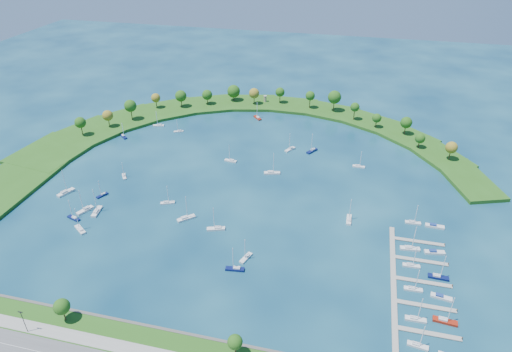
% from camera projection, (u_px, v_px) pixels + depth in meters
% --- Properties ---
extents(ground, '(700.00, 700.00, 0.00)m').
position_uv_depth(ground, '(245.00, 186.00, 246.08)').
color(ground, '#072944').
rests_on(ground, ground).
extents(breakwater, '(286.74, 247.64, 2.00)m').
position_uv_depth(breakwater, '(196.00, 137.00, 295.41)').
color(breakwater, '#245115').
rests_on(breakwater, ground).
extents(breakwater_trees, '(238.76, 93.81, 15.61)m').
position_uv_depth(breakwater_trees, '(254.00, 104.00, 319.70)').
color(breakwater_trees, '#382314').
rests_on(breakwater_trees, breakwater).
extents(harbor_tower, '(2.60, 2.60, 4.74)m').
position_uv_depth(harbor_tower, '(265.00, 99.00, 345.37)').
color(harbor_tower, gray).
rests_on(harbor_tower, breakwater).
extents(dock_system, '(24.28, 82.00, 1.60)m').
position_uv_depth(dock_system, '(413.00, 292.00, 177.99)').
color(dock_system, gray).
rests_on(dock_system, ground).
extents(moored_boat_0, '(4.53, 7.80, 11.08)m').
position_uv_depth(moored_boat_0, '(246.00, 257.00, 194.67)').
color(moored_boat_0, silver).
rests_on(moored_boat_0, ground).
extents(moored_boat_1, '(7.87, 4.03, 11.14)m').
position_uv_depth(moored_boat_1, '(159.00, 125.00, 312.16)').
color(moored_boat_1, silver).
rests_on(moored_boat_1, ground).
extents(moored_boat_2, '(7.67, 2.93, 11.00)m').
position_uv_depth(moored_boat_2, '(231.00, 160.00, 268.90)').
color(moored_boat_2, silver).
rests_on(moored_boat_2, ground).
extents(moored_boat_3, '(7.50, 4.75, 10.71)m').
position_uv_depth(moored_boat_3, '(167.00, 202.00, 230.76)').
color(moored_boat_3, silver).
rests_on(moored_boat_3, ground).
extents(moored_boat_4, '(4.67, 6.69, 9.68)m').
position_uv_depth(moored_boat_4, '(102.00, 195.00, 236.89)').
color(moored_boat_4, '#0B1345').
rests_on(moored_boat_4, ground).
extents(moored_boat_5, '(6.22, 9.90, 14.13)m').
position_uv_depth(moored_boat_5, '(66.00, 192.00, 238.82)').
color(moored_boat_5, silver).
rests_on(moored_boat_5, ground).
extents(moored_boat_6, '(7.75, 4.30, 10.99)m').
position_uv_depth(moored_boat_6, '(74.00, 218.00, 219.41)').
color(moored_boat_6, '#0B1345').
rests_on(moored_boat_6, ground).
extents(moored_boat_7, '(7.14, 2.18, 10.42)m').
position_uv_depth(moored_boat_7, '(359.00, 166.00, 263.04)').
color(moored_boat_7, silver).
rests_on(moored_boat_7, ground).
extents(moored_boat_8, '(5.95, 9.13, 13.07)m').
position_uv_depth(moored_boat_8, '(85.00, 210.00, 225.05)').
color(moored_boat_8, silver).
rests_on(moored_boat_8, ground).
extents(moored_boat_9, '(9.01, 5.12, 12.78)m').
position_uv_depth(moored_boat_9, '(216.00, 228.00, 212.13)').
color(moored_boat_9, silver).
rests_on(moored_boat_9, ground).
extents(moored_boat_10, '(9.59, 4.97, 13.57)m').
position_uv_depth(moored_boat_10, '(272.00, 172.00, 256.43)').
color(moored_boat_10, silver).
rests_on(moored_boat_10, ground).
extents(moored_boat_11, '(6.85, 6.35, 10.74)m').
position_uv_depth(moored_boat_11, '(124.00, 136.00, 297.09)').
color(moored_boat_11, '#0B1345').
rests_on(moored_boat_11, ground).
extents(moored_boat_12, '(7.35, 7.64, 12.18)m').
position_uv_depth(moored_boat_12, '(258.00, 117.00, 323.29)').
color(moored_boat_12, maroon).
rests_on(moored_boat_12, ground).
extents(moored_boat_13, '(8.26, 3.22, 11.83)m').
position_uv_depth(moored_boat_13, '(235.00, 268.00, 188.63)').
color(moored_boat_13, '#0B1345').
rests_on(moored_boat_13, ground).
extents(moored_boat_14, '(6.07, 8.02, 11.78)m').
position_uv_depth(moored_boat_14, '(290.00, 149.00, 281.52)').
color(moored_boat_14, silver).
rests_on(moored_boat_14, ground).
extents(moored_boat_15, '(6.44, 8.51, 12.51)m').
position_uv_depth(moored_boat_15, '(312.00, 150.00, 279.67)').
color(moored_boat_15, '#0B1345').
rests_on(moored_boat_15, ground).
extents(moored_boat_16, '(8.39, 8.10, 13.40)m').
position_uv_depth(moored_boat_16, '(186.00, 218.00, 219.12)').
color(moored_boat_16, silver).
rests_on(moored_boat_16, ground).
extents(moored_boat_17, '(8.18, 6.77, 12.31)m').
position_uv_depth(moored_boat_17, '(80.00, 229.00, 211.57)').
color(moored_boat_17, silver).
rests_on(moored_boat_17, ground).
extents(moored_boat_18, '(2.40, 8.26, 12.11)m').
position_uv_depth(moored_boat_18, '(349.00, 219.00, 218.27)').
color(moored_boat_18, silver).
rests_on(moored_boat_18, ground).
extents(moored_boat_19, '(3.90, 9.44, 13.47)m').
position_uv_depth(moored_boat_19, '(97.00, 211.00, 223.94)').
color(moored_boat_19, silver).
rests_on(moored_boat_19, ground).
extents(moored_boat_20, '(5.28, 6.62, 9.85)m').
position_uv_depth(moored_boat_20, '(124.00, 176.00, 253.34)').
color(moored_boat_20, silver).
rests_on(moored_boat_20, ground).
extents(moored_boat_21, '(6.62, 4.40, 9.51)m').
position_uv_depth(moored_boat_21, '(179.00, 131.00, 304.07)').
color(moored_boat_21, silver).
rests_on(moored_boat_21, ground).
extents(docked_boat_0, '(7.45, 3.06, 10.64)m').
position_uv_depth(docked_boat_0, '(418.00, 345.00, 155.75)').
color(docked_boat_0, silver).
rests_on(docked_boat_0, ground).
extents(docked_boat_2, '(7.75, 2.28, 11.35)m').
position_uv_depth(docked_boat_2, '(416.00, 319.00, 165.65)').
color(docked_boat_2, silver).
rests_on(docked_boat_2, ground).
extents(docked_boat_3, '(8.95, 3.30, 12.87)m').
position_uv_depth(docked_boat_3, '(445.00, 320.00, 164.86)').
color(docked_boat_3, maroon).
rests_on(docked_boat_3, ground).
extents(docked_boat_4, '(7.31, 2.19, 10.69)m').
position_uv_depth(docked_boat_4, '(413.00, 288.00, 178.71)').
color(docked_boat_4, silver).
rests_on(docked_boat_4, ground).
extents(docked_boat_5, '(8.36, 3.50, 1.65)m').
position_uv_depth(docked_boat_5, '(441.00, 297.00, 175.21)').
color(docked_boat_5, silver).
rests_on(docked_boat_5, ground).
extents(docked_boat_6, '(7.33, 2.24, 10.69)m').
position_uv_depth(docked_boat_6, '(411.00, 265.00, 190.43)').
color(docked_boat_6, silver).
rests_on(docked_boat_6, ground).
extents(docked_boat_7, '(8.38, 2.68, 12.18)m').
position_uv_depth(docked_boat_7, '(438.00, 276.00, 184.47)').
color(docked_boat_7, '#0B1345').
rests_on(docked_boat_7, ground).
extents(docked_boat_8, '(8.86, 3.36, 12.72)m').
position_uv_depth(docked_boat_8, '(410.00, 248.00, 199.82)').
color(docked_boat_8, silver).
rests_on(docked_boat_8, ground).
extents(docked_boat_9, '(9.08, 3.83, 1.80)m').
position_uv_depth(docked_boat_9, '(434.00, 252.00, 197.81)').
color(docked_boat_9, silver).
rests_on(docked_boat_9, ground).
extents(docked_boat_10, '(7.45, 2.33, 10.85)m').
position_uv_depth(docked_boat_10, '(413.00, 222.00, 216.30)').
color(docked_boat_10, silver).
rests_on(docked_boat_10, ground).
extents(docked_boat_11, '(8.85, 2.80, 1.79)m').
position_uv_depth(docked_boat_11, '(435.00, 226.00, 213.94)').
color(docked_boat_11, silver).
rests_on(docked_boat_11, ground).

